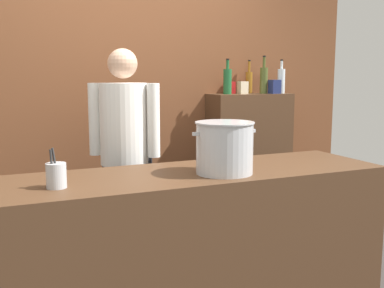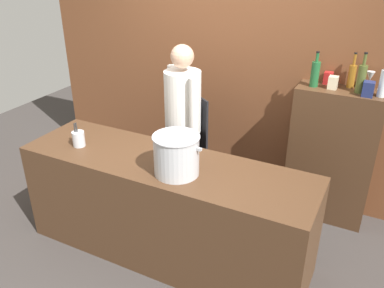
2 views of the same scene
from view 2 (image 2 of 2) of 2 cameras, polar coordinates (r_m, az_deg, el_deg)
name	(u,v)px [view 2 (image 2 of 2)]	position (r m, az deg, el deg)	size (l,w,h in m)	color
ground_plane	(167,250)	(3.71, -3.48, -14.76)	(8.00, 8.00, 0.00)	#383330
brick_back_panel	(234,49)	(4.16, 5.94, 13.23)	(4.40, 0.10, 3.00)	brown
prep_counter	(166,209)	(3.43, -3.69, -9.09)	(2.43, 0.70, 0.90)	#472D1C
bar_cabinet	(331,156)	(4.01, 19.01, -1.61)	(0.76, 0.32, 1.31)	#472D1C
chef	(183,118)	(3.81, -1.23, 3.66)	(0.46, 0.41, 1.66)	black
stockpot_large	(176,155)	(2.96, -2.21, -1.56)	(0.41, 0.35, 0.31)	#B7BABF
utensil_crock	(79,139)	(3.54, -15.73, 0.74)	(0.10, 0.10, 0.21)	#B7BABF
wine_bottle_olive	(361,78)	(3.70, 22.79, 8.58)	(0.07, 0.07, 0.34)	#475123
wine_bottle_green	(315,73)	(3.74, 16.99, 9.52)	(0.07, 0.07, 0.31)	#1E592D
wine_bottle_clear	(384,83)	(3.68, 25.42, 7.82)	(0.07, 0.07, 0.31)	silver
wine_bottle_amber	(352,75)	(3.83, 21.64, 9.01)	(0.06, 0.06, 0.31)	#8C5919
wine_glass_wide	(370,77)	(3.80, 23.84, 8.63)	(0.07, 0.07, 0.17)	silver
spice_tin_cream	(333,83)	(3.74, 19.29, 8.19)	(0.08, 0.08, 0.11)	beige
spice_tin_red	(328,78)	(3.87, 18.68, 8.82)	(0.07, 0.07, 0.11)	red
spice_tin_navy	(368,89)	(3.65, 23.64, 7.11)	(0.09, 0.09, 0.13)	navy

